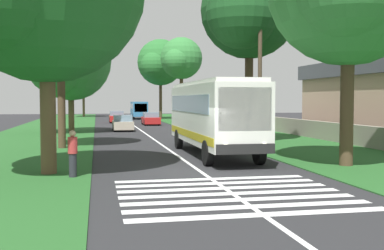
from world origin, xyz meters
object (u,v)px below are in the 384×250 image
(roadside_tree_left_1, at_px, (58,6))
(trailing_car_1, at_px, (151,119))
(roadside_tree_right_0, at_px, (247,12))
(roadside_tree_right_1, at_px, (159,64))
(trailing_car_2, at_px, (117,117))
(roadside_tree_left_3, at_px, (82,80))
(pedestrian, at_px, (73,153))
(coach_bus, at_px, (212,113))
(trailing_minibus_0, at_px, (139,108))
(roadside_tree_right_2, at_px, (180,60))
(utility_pole, at_px, (260,76))
(trailing_car_0, at_px, (123,123))
(roadside_tree_left_2, at_px, (68,63))

(roadside_tree_left_1, bearing_deg, trailing_car_1, -17.84)
(roadside_tree_right_0, distance_m, roadside_tree_right_1, 39.19)
(trailing_car_2, distance_m, roadside_tree_right_1, 13.71)
(trailing_car_1, xyz_separation_m, trailing_car_2, (6.17, 3.53, 0.00))
(roadside_tree_left_3, height_order, pedestrian, roadside_tree_left_3)
(coach_bus, relative_size, trailing_car_1, 2.60)
(roadside_tree_right_0, relative_size, roadside_tree_right_1, 1.03)
(trailing_car_2, height_order, trailing_minibus_0, trailing_minibus_0)
(trailing_car_2, relative_size, roadside_tree_right_1, 0.37)
(roadside_tree_left_1, height_order, roadside_tree_right_1, roadside_tree_right_1)
(trailing_car_2, height_order, roadside_tree_right_2, roadside_tree_right_2)
(roadside_tree_left_1, relative_size, roadside_tree_left_3, 1.21)
(coach_bus, bearing_deg, roadside_tree_left_3, 8.08)
(roadside_tree_right_2, distance_m, pedestrian, 42.63)
(trailing_car_1, distance_m, trailing_car_2, 7.11)
(roadside_tree_left_3, xyz_separation_m, utility_pole, (-53.56, -11.72, -1.86))
(trailing_car_0, xyz_separation_m, roadside_tree_right_1, (25.23, -6.64, 7.33))
(trailing_car_1, bearing_deg, roadside_tree_left_3, 16.90)
(roadside_tree_left_3, xyz_separation_m, roadside_tree_right_2, (-22.23, -12.42, 1.67))
(trailing_car_0, height_order, pedestrian, pedestrian)
(roadside_tree_left_1, distance_m, roadside_tree_left_2, 13.48)
(trailing_car_0, distance_m, roadside_tree_left_1, 17.68)
(roadside_tree_left_3, height_order, roadside_tree_right_0, roadside_tree_right_0)
(roadside_tree_left_1, bearing_deg, roadside_tree_right_2, -22.37)
(roadside_tree_right_2, height_order, pedestrian, roadside_tree_right_2)
(trailing_car_0, distance_m, roadside_tree_right_2, 17.78)
(trailing_minibus_0, bearing_deg, roadside_tree_right_2, -161.45)
(coach_bus, distance_m, trailing_car_1, 29.79)
(trailing_car_1, relative_size, pedestrian, 2.54)
(trailing_car_1, xyz_separation_m, roadside_tree_right_1, (15.72, -3.02, 7.33))
(coach_bus, distance_m, pedestrian, 9.08)
(trailing_car_0, xyz_separation_m, roadside_tree_left_3, (36.53, 4.60, 5.41))
(coach_bus, bearing_deg, trailing_car_1, -0.28)
(roadside_tree_left_3, height_order, roadside_tree_right_1, roadside_tree_right_1)
(trailing_car_0, relative_size, roadside_tree_right_0, 0.36)
(trailing_car_1, distance_m, roadside_tree_right_1, 17.61)
(trailing_car_2, xyz_separation_m, roadside_tree_right_2, (-1.37, -7.74, 7.08))
(roadside_tree_left_2, bearing_deg, trailing_car_0, -65.81)
(roadside_tree_left_3, bearing_deg, pedestrian, -178.71)
(trailing_car_2, xyz_separation_m, roadside_tree_right_1, (9.55, -6.56, 7.33))
(roadside_tree_left_1, relative_size, pedestrian, 6.48)
(trailing_car_2, relative_size, utility_pole, 0.53)
(trailing_car_0, height_order, roadside_tree_left_2, roadside_tree_left_2)
(roadside_tree_left_3, distance_m, roadside_tree_right_2, 25.52)
(roadside_tree_left_3, distance_m, roadside_tree_right_0, 51.92)
(pedestrian, bearing_deg, trailing_car_0, -6.89)
(roadside_tree_right_0, bearing_deg, coach_bus, 148.78)
(roadside_tree_left_1, bearing_deg, roadside_tree_left_3, 0.22)
(trailing_car_1, bearing_deg, pedestrian, 169.27)
(trailing_car_1, distance_m, roadside_tree_right_0, 25.00)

